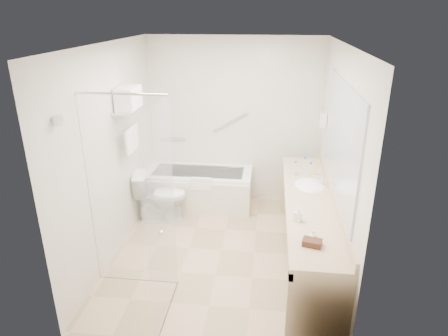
# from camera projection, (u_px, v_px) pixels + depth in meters

# --- Properties ---
(floor) EXTENTS (3.20, 3.20, 0.00)m
(floor) POSITION_uv_depth(u_px,v_px,m) (221.00, 250.00, 5.04)
(floor) COLOR tan
(floor) RESTS_ON ground
(ceiling) EXTENTS (2.60, 3.20, 0.10)m
(ceiling) POSITION_uv_depth(u_px,v_px,m) (221.00, 44.00, 4.12)
(ceiling) COLOR silver
(ceiling) RESTS_ON wall_back
(wall_back) EXTENTS (2.60, 0.10, 2.50)m
(wall_back) POSITION_uv_depth(u_px,v_px,m) (234.00, 121.00, 6.05)
(wall_back) COLOR beige
(wall_back) RESTS_ON ground
(wall_front) EXTENTS (2.60, 0.10, 2.50)m
(wall_front) POSITION_uv_depth(u_px,v_px,m) (195.00, 228.00, 3.10)
(wall_front) COLOR beige
(wall_front) RESTS_ON ground
(wall_left) EXTENTS (0.10, 3.20, 2.50)m
(wall_left) POSITION_uv_depth(u_px,v_px,m) (112.00, 153.00, 4.72)
(wall_left) COLOR beige
(wall_left) RESTS_ON ground
(wall_right) EXTENTS (0.10, 3.20, 2.50)m
(wall_right) POSITION_uv_depth(u_px,v_px,m) (337.00, 162.00, 4.44)
(wall_right) COLOR beige
(wall_right) RESTS_ON ground
(bathtub) EXTENTS (1.60, 0.73, 0.59)m
(bathtub) POSITION_uv_depth(u_px,v_px,m) (199.00, 188.00, 6.14)
(bathtub) COLOR white
(bathtub) RESTS_ON floor
(grab_bar_short) EXTENTS (0.40, 0.03, 0.03)m
(grab_bar_short) POSITION_uv_depth(u_px,v_px,m) (173.00, 139.00, 6.23)
(grab_bar_short) COLOR silver
(grab_bar_short) RESTS_ON wall_back
(grab_bar_long) EXTENTS (0.53, 0.03, 0.33)m
(grab_bar_long) POSITION_uv_depth(u_px,v_px,m) (230.00, 122.00, 6.02)
(grab_bar_long) COLOR silver
(grab_bar_long) RESTS_ON wall_back
(shower_enclosure) EXTENTS (0.96, 0.91, 2.11)m
(shower_enclosure) POSITION_uv_depth(u_px,v_px,m) (145.00, 205.00, 3.86)
(shower_enclosure) COLOR silver
(shower_enclosure) RESTS_ON floor
(towel_shelf) EXTENTS (0.24, 0.55, 0.81)m
(towel_shelf) POSITION_uv_depth(u_px,v_px,m) (129.00, 105.00, 4.84)
(towel_shelf) COLOR silver
(towel_shelf) RESTS_ON wall_left
(vanity_counter) EXTENTS (0.55, 2.70, 0.95)m
(vanity_counter) POSITION_uv_depth(u_px,v_px,m) (308.00, 216.00, 4.55)
(vanity_counter) COLOR tan
(vanity_counter) RESTS_ON floor
(sink) EXTENTS (0.40, 0.52, 0.14)m
(sink) POSITION_uv_depth(u_px,v_px,m) (309.00, 187.00, 4.85)
(sink) COLOR white
(sink) RESTS_ON vanity_counter
(faucet) EXTENTS (0.03, 0.03, 0.14)m
(faucet) POSITION_uv_depth(u_px,v_px,m) (322.00, 179.00, 4.80)
(faucet) COLOR silver
(faucet) RESTS_ON vanity_counter
(mirror) EXTENTS (0.02, 2.00, 1.20)m
(mirror) POSITION_uv_depth(u_px,v_px,m) (341.00, 141.00, 4.19)
(mirror) COLOR #A4A9B0
(mirror) RESTS_ON wall_right
(hairdryer_unit) EXTENTS (0.08, 0.10, 0.18)m
(hairdryer_unit) POSITION_uv_depth(u_px,v_px,m) (323.00, 120.00, 5.34)
(hairdryer_unit) COLOR silver
(hairdryer_unit) RESTS_ON wall_right
(toilet) EXTENTS (0.80, 0.54, 0.72)m
(toilet) POSITION_uv_depth(u_px,v_px,m) (161.00, 197.00, 5.66)
(toilet) COLOR white
(toilet) RESTS_ON floor
(amenity_basket) EXTENTS (0.19, 0.15, 0.06)m
(amenity_basket) POSITION_uv_depth(u_px,v_px,m) (312.00, 243.00, 3.59)
(amenity_basket) COLOR #452618
(amenity_basket) RESTS_ON vanity_counter
(soap_bottle_a) EXTENTS (0.12, 0.17, 0.07)m
(soap_bottle_a) POSITION_uv_depth(u_px,v_px,m) (298.00, 218.00, 4.00)
(soap_bottle_a) COLOR silver
(soap_bottle_a) RESTS_ON vanity_counter
(soap_bottle_b) EXTENTS (0.10, 0.12, 0.08)m
(soap_bottle_b) POSITION_uv_depth(u_px,v_px,m) (313.00, 236.00, 3.66)
(soap_bottle_b) COLOR silver
(soap_bottle_b) RESTS_ON vanity_counter
(water_bottle_left) EXTENTS (0.06, 0.06, 0.21)m
(water_bottle_left) POSITION_uv_depth(u_px,v_px,m) (310.00, 170.00, 5.02)
(water_bottle_left) COLOR silver
(water_bottle_left) RESTS_ON vanity_counter
(water_bottle_mid) EXTENTS (0.06, 0.06, 0.18)m
(water_bottle_mid) POSITION_uv_depth(u_px,v_px,m) (295.00, 168.00, 5.12)
(water_bottle_mid) COLOR silver
(water_bottle_mid) RESTS_ON vanity_counter
(water_bottle_right) EXTENTS (0.06, 0.06, 0.21)m
(water_bottle_right) POSITION_uv_depth(u_px,v_px,m) (304.00, 165.00, 5.20)
(water_bottle_right) COLOR silver
(water_bottle_right) RESTS_ON vanity_counter
(drinking_glass_near) EXTENTS (0.06, 0.06, 0.08)m
(drinking_glass_near) POSITION_uv_depth(u_px,v_px,m) (297.00, 172.00, 5.12)
(drinking_glass_near) COLOR silver
(drinking_glass_near) RESTS_ON vanity_counter
(drinking_glass_far) EXTENTS (0.08, 0.08, 0.09)m
(drinking_glass_far) POSITION_uv_depth(u_px,v_px,m) (306.00, 174.00, 5.06)
(drinking_glass_far) COLOR silver
(drinking_glass_far) RESTS_ON vanity_counter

